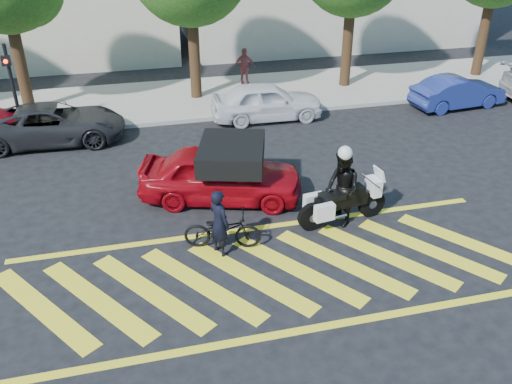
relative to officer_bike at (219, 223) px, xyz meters
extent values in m
plane|color=black|center=(1.07, -1.08, -0.84)|extent=(90.00, 90.00, 0.00)
cube|color=#9E998E|center=(1.07, 10.92, -0.76)|extent=(60.00, 5.00, 0.15)
cube|color=yellow|center=(-3.93, -1.08, -0.83)|extent=(2.43, 3.21, 0.01)
cube|color=yellow|center=(-2.83, -1.08, -0.83)|extent=(2.43, 3.21, 0.01)
cube|color=yellow|center=(-1.73, -1.08, -0.83)|extent=(2.43, 3.21, 0.01)
cube|color=yellow|center=(-0.63, -1.08, -0.83)|extent=(2.43, 3.21, 0.01)
cube|color=yellow|center=(0.47, -1.08, -0.83)|extent=(2.43, 3.21, 0.01)
cube|color=yellow|center=(1.57, -1.08, -0.83)|extent=(2.43, 3.21, 0.01)
cube|color=yellow|center=(2.67, -1.08, -0.83)|extent=(2.43, 3.21, 0.01)
cube|color=yellow|center=(3.77, -1.08, -0.83)|extent=(2.43, 3.21, 0.01)
cube|color=yellow|center=(4.87, -1.08, -0.83)|extent=(2.43, 3.21, 0.01)
cube|color=yellow|center=(5.97, -1.08, -0.83)|extent=(2.43, 3.21, 0.01)
cube|color=yellow|center=(1.07, -2.98, -0.83)|extent=(12.00, 0.20, 0.01)
cube|color=yellow|center=(1.07, 0.82, -0.83)|extent=(12.00, 0.20, 0.01)
cylinder|color=black|center=(-5.43, 10.92, 1.16)|extent=(0.44, 0.44, 4.00)
cylinder|color=black|center=(1.07, 10.92, 1.16)|extent=(0.44, 0.44, 4.00)
cylinder|color=black|center=(7.57, 10.92, 1.16)|extent=(0.44, 0.44, 4.00)
cylinder|color=black|center=(14.07, 10.92, 1.16)|extent=(0.44, 0.44, 4.00)
cylinder|color=black|center=(-5.43, 8.72, 0.76)|extent=(0.12, 0.12, 3.20)
cube|color=black|center=(-5.43, 8.52, 1.86)|extent=(0.28, 0.18, 0.32)
sphere|color=#FF260C|center=(-5.43, 8.42, 1.86)|extent=(0.14, 0.14, 0.14)
imported|color=black|center=(0.00, 0.00, 0.00)|extent=(0.64, 0.73, 1.67)
imported|color=black|center=(0.11, 0.22, -0.35)|extent=(1.94, 1.09, 0.97)
cylinder|color=black|center=(2.43, 0.44, -0.47)|extent=(0.76, 0.27, 0.74)
cylinder|color=silver|center=(2.43, 0.44, -0.47)|extent=(0.25, 0.21, 0.23)
cylinder|color=black|center=(4.17, 0.70, -0.47)|extent=(0.76, 0.27, 0.74)
cylinder|color=silver|center=(4.17, 0.70, -0.47)|extent=(0.25, 0.21, 0.23)
cube|color=black|center=(3.25, 0.56, -0.18)|extent=(1.43, 0.50, 0.34)
cube|color=black|center=(3.58, 0.61, 0.04)|extent=(0.55, 0.41, 0.25)
cube|color=black|center=(2.97, 0.52, 0.02)|extent=(0.67, 0.47, 0.14)
cube|color=silver|center=(4.17, 0.70, 0.04)|extent=(0.31, 0.50, 0.45)
cube|color=silver|center=(2.57, 0.75, -0.22)|extent=(0.53, 0.27, 0.43)
cube|color=silver|center=(2.66, 0.17, -0.22)|extent=(0.53, 0.27, 0.43)
imported|color=black|center=(3.25, 0.57, 0.16)|extent=(0.89, 1.07, 1.99)
imported|color=#9E0711|center=(0.52, 2.55, -0.08)|extent=(4.76, 2.98, 1.51)
imported|color=#232326|center=(-4.26, 7.81, -0.18)|extent=(4.81, 2.36, 1.31)
imported|color=silver|center=(3.31, 8.12, -0.13)|extent=(4.19, 1.80, 1.41)
imported|color=navy|center=(10.97, 7.57, -0.22)|extent=(3.88, 1.69, 1.24)
imported|color=#954444|center=(3.36, 11.97, 0.11)|extent=(1.01, 0.73, 1.59)
camera|label=1|loc=(-1.73, -10.48, 6.67)|focal=38.00mm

